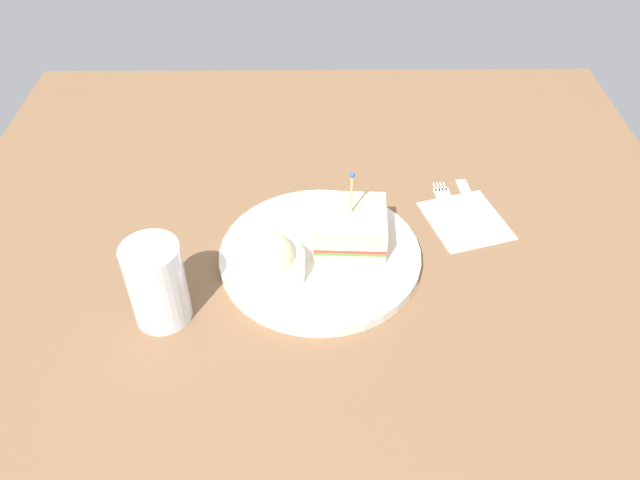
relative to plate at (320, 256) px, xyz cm
name	(u,v)px	position (x,y,z in cm)	size (l,w,h in cm)	color
ground_plane	(320,265)	(0.00, 0.00, -1.70)	(101.44, 101.44, 2.00)	brown
plate	(320,256)	(0.00, 0.00, 0.00)	(25.34, 25.34, 1.39)	silver
sandwich_half_center	(350,226)	(-2.19, 3.81, 2.99)	(8.89, 9.28, 10.63)	beige
coleslaw_bowl	(269,261)	(4.03, -6.02, 2.99)	(8.47, 8.47, 6.10)	white
drink_glass	(158,288)	(8.99, -18.16, 3.87)	(6.48, 6.48, 10.51)	#B74C33
napkin	(466,220)	(-7.41, 19.86, -0.62)	(10.90, 9.81, 0.15)	beige
fork	(446,203)	(-11.13, 17.78, -0.52)	(12.29, 2.51, 0.35)	silver
knife	(471,203)	(-11.01, 21.27, -0.52)	(12.67, 2.26, 0.35)	silver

